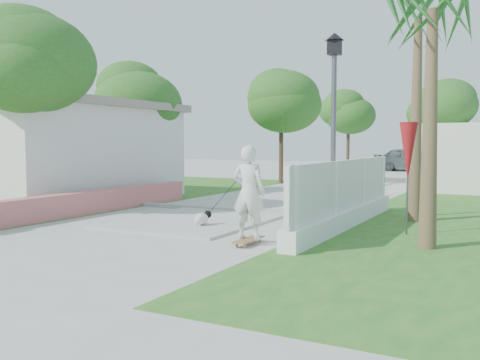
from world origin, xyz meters
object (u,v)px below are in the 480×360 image
Objects in this scene: patio_umbrella at (408,153)px; dog at (202,218)px; street_lamp at (334,120)px; bollard at (297,182)px; skateboarder at (225,197)px; parked_car at (411,160)px.

patio_umbrella is 4.08× the size of dog.
street_lamp is 4.07× the size of bollard.
skateboarder is at bearing -79.34° from bollard.
patio_umbrella is (1.90, -1.00, -0.74)m from street_lamp.
parked_car is at bearing -92.22° from skateboarder.
dog is at bearing -164.14° from patio_umbrella.
skateboarder is 1.30m from dog.
bollard reaches higher than dog.
patio_umbrella reaches higher than dog.
bollard is 18.92m from parked_car.
skateboarder is 26.30m from parked_car.
skateboarder is (-1.32, -2.85, -1.64)m from street_lamp.
bollard is 0.51× the size of skateboarder.
patio_umbrella is at bearing 29.23° from dog.
street_lamp is at bearing -176.57° from parked_car.
bollard is 7.25m from patio_umbrella.
skateboarder is at bearing -150.03° from patio_umbrella.
street_lamp is 7.88× the size of dog.
street_lamp reaches higher than parked_car.
street_lamp is 5.56m from bollard.
patio_umbrella reaches higher than skateboarder.
street_lamp is 23.60m from parked_car.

